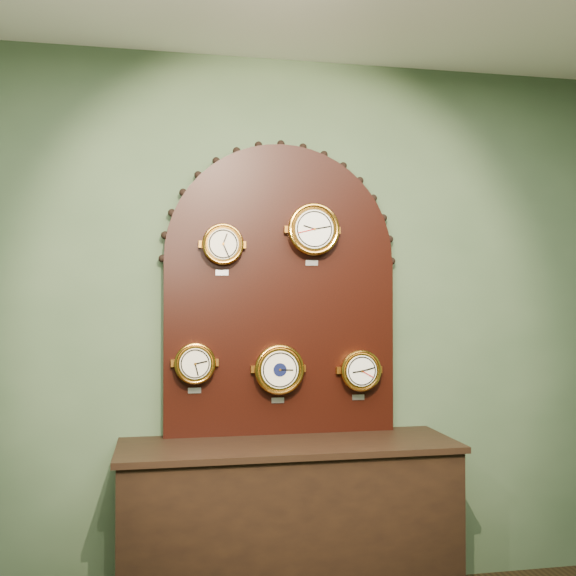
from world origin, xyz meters
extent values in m
plane|color=#42593D|center=(0.00, 2.50, 1.40)|extent=(4.00, 0.00, 4.00)
cube|color=black|center=(0.00, 2.23, 0.40)|extent=(1.60, 0.50, 0.80)
cube|color=black|center=(0.00, 2.45, 1.28)|extent=(1.20, 0.06, 0.90)
cylinder|color=black|center=(0.00, 2.45, 1.73)|extent=(1.20, 0.06, 1.20)
cylinder|color=#C38229|center=(-0.31, 2.39, 1.80)|extent=(0.19, 0.08, 0.19)
torus|color=#C38229|center=(-0.31, 2.36, 1.80)|extent=(0.21, 0.02, 0.21)
cylinder|color=#F2E9CD|center=(-0.31, 2.35, 1.80)|extent=(0.15, 0.01, 0.15)
cube|color=silver|center=(-0.31, 2.42, 1.66)|extent=(0.06, 0.01, 0.03)
cylinder|color=#C38229|center=(0.16, 2.39, 1.88)|extent=(0.25, 0.08, 0.25)
torus|color=#C38229|center=(0.16, 2.36, 1.88)|extent=(0.27, 0.02, 0.27)
cylinder|color=white|center=(0.16, 2.35, 1.88)|extent=(0.20, 0.01, 0.20)
cube|color=silver|center=(0.16, 2.42, 1.71)|extent=(0.07, 0.01, 0.03)
cylinder|color=#C38229|center=(-0.45, 2.39, 1.21)|extent=(0.19, 0.08, 0.19)
torus|color=#C38229|center=(-0.45, 2.36, 1.21)|extent=(0.21, 0.02, 0.21)
cylinder|color=#F2E9CD|center=(-0.45, 2.35, 1.21)|extent=(0.15, 0.01, 0.15)
cube|color=silver|center=(-0.45, 2.42, 1.07)|extent=(0.06, 0.01, 0.03)
cylinder|color=#C38229|center=(-0.02, 2.39, 1.17)|extent=(0.24, 0.08, 0.24)
torus|color=#C38229|center=(-0.02, 2.36, 1.17)|extent=(0.26, 0.02, 0.26)
cylinder|color=#F2E9CD|center=(-0.02, 2.35, 1.17)|extent=(0.19, 0.01, 0.19)
cube|color=silver|center=(-0.02, 2.42, 1.01)|extent=(0.07, 0.01, 0.03)
cylinder|color=#0C1137|center=(-0.02, 2.35, 1.17)|extent=(0.07, 0.00, 0.07)
cylinder|color=#C38229|center=(0.41, 2.39, 1.15)|extent=(0.20, 0.08, 0.20)
torus|color=#C38229|center=(0.41, 2.36, 1.15)|extent=(0.22, 0.02, 0.22)
cylinder|color=white|center=(0.41, 2.35, 1.15)|extent=(0.16, 0.01, 0.16)
cube|color=silver|center=(0.41, 2.42, 1.01)|extent=(0.06, 0.01, 0.03)
camera|label=1|loc=(-0.61, -0.95, 1.53)|focal=41.44mm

